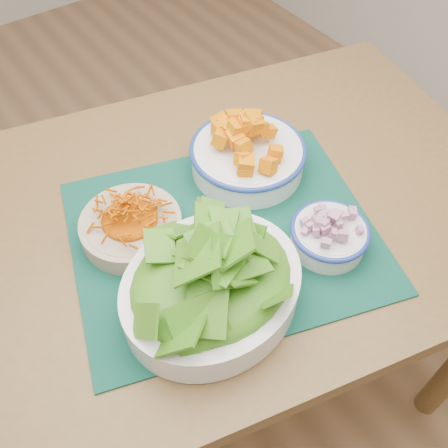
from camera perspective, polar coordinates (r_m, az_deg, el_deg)
name	(u,v)px	position (r m, az deg, el deg)	size (l,w,h in m)	color
ground	(112,326)	(1.67, -12.63, -11.32)	(4.00, 4.00, 0.00)	#A97A52
table	(220,242)	(1.00, -0.44, -2.10)	(1.27, 0.99, 0.75)	brown
placemat	(224,235)	(0.87, 0.00, -1.32)	(0.52, 0.42, 0.00)	#052C23
carrot_bowl	(131,224)	(0.86, -10.61, 0.02)	(0.19, 0.19, 0.06)	tan
squash_bowl	(248,150)	(0.95, 2.76, 8.45)	(0.22, 0.22, 0.10)	white
lettuce_bowl	(211,278)	(0.74, -1.46, -6.21)	(0.32, 0.29, 0.14)	white
onion_bowl	(330,233)	(0.85, 11.97, -1.03)	(0.17, 0.17, 0.07)	silver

